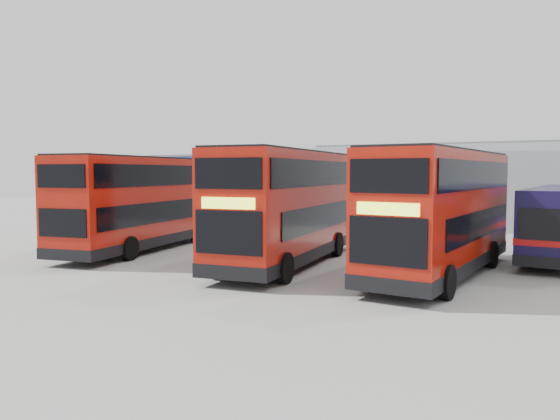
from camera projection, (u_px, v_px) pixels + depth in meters
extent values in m
plane|color=gray|center=(288.00, 256.00, 24.23)|extent=(120.00, 120.00, 0.00)
cube|color=navy|center=(235.00, 186.00, 46.43)|extent=(12.00, 8.00, 5.00)
cube|color=slate|center=(235.00, 156.00, 46.25)|extent=(12.30, 8.30, 0.15)
cube|color=#478ECB|center=(207.00, 181.00, 42.76)|extent=(3.96, 0.15, 1.40)
cube|color=#8E949B|center=(518.00, 190.00, 38.11)|extent=(30.00, 12.00, 5.00)
cube|color=slate|center=(516.00, 149.00, 35.44)|extent=(30.50, 6.33, 1.29)
cube|color=slate|center=(522.00, 151.00, 40.39)|extent=(30.50, 6.33, 1.29)
cube|color=#9B1308|center=(139.00, 201.00, 25.73)|extent=(4.08, 10.71, 4.03)
cube|color=black|center=(140.00, 239.00, 25.86)|extent=(4.13, 10.75, 0.45)
cube|color=black|center=(158.00, 212.00, 24.99)|extent=(1.43, 8.76, 0.95)
cube|color=black|center=(111.00, 211.00, 25.78)|extent=(1.43, 8.76, 0.95)
cube|color=black|center=(162.00, 175.00, 25.25)|extent=(1.58, 9.74, 0.95)
cube|color=black|center=(116.00, 175.00, 26.04)|extent=(1.58, 9.74, 0.95)
cube|color=black|center=(191.00, 206.00, 30.73)|extent=(2.22, 0.40, 1.34)
cube|color=black|center=(191.00, 175.00, 30.61)|extent=(2.22, 0.40, 0.95)
cube|color=#D3EC31|center=(191.00, 191.00, 30.68)|extent=(1.78, 0.32, 0.35)
cube|color=black|center=(62.00, 223.00, 20.81)|extent=(2.17, 0.39, 1.09)
cube|color=black|center=(61.00, 176.00, 20.68)|extent=(2.17, 0.39, 0.90)
cube|color=black|center=(138.00, 158.00, 25.59)|extent=(3.91, 10.54, 0.10)
cylinder|color=black|center=(197.00, 233.00, 28.92)|extent=(0.48, 1.07, 1.03)
cylinder|color=black|center=(158.00, 231.00, 29.67)|extent=(0.48, 1.07, 1.03)
cylinder|color=black|center=(129.00, 248.00, 22.99)|extent=(0.48, 1.07, 1.03)
cylinder|color=black|center=(82.00, 246.00, 23.74)|extent=(0.48, 1.07, 1.03)
cube|color=#9B1308|center=(289.00, 204.00, 21.97)|extent=(3.62, 10.97, 4.15)
cube|color=black|center=(289.00, 250.00, 22.10)|extent=(3.66, 11.01, 0.46)
cube|color=black|center=(264.00, 215.00, 22.86)|extent=(0.95, 9.09, 0.97)
cube|color=black|center=(323.00, 217.00, 21.90)|extent=(0.95, 9.09, 0.97)
cube|color=black|center=(260.00, 173.00, 22.36)|extent=(1.06, 10.11, 0.97)
cube|color=black|center=(320.00, 173.00, 21.40)|extent=(1.06, 10.11, 0.97)
cube|color=black|center=(228.00, 233.00, 17.00)|extent=(2.30, 0.28, 1.38)
cube|color=black|center=(228.00, 173.00, 16.87)|extent=(2.30, 0.28, 0.97)
cube|color=#D3EC31|center=(228.00, 203.00, 16.92)|extent=(1.84, 0.22, 0.36)
cube|color=black|center=(328.00, 210.00, 27.02)|extent=(2.25, 0.27, 1.13)
cube|color=black|center=(328.00, 173.00, 26.89)|extent=(2.25, 0.27, 0.92)
cube|color=black|center=(289.00, 152.00, 21.82)|extent=(3.45, 10.80, 0.10)
cylinder|color=black|center=(219.00, 264.00, 19.08)|extent=(0.43, 1.09, 1.07)
cylinder|color=black|center=(284.00, 268.00, 18.18)|extent=(0.43, 1.09, 1.07)
cylinder|color=black|center=(285.00, 242.00, 25.07)|extent=(0.43, 1.09, 1.07)
cylinder|color=black|center=(337.00, 244.00, 24.16)|extent=(0.43, 1.09, 1.07)
cube|color=#9B1308|center=(442.00, 210.00, 19.51)|extent=(3.43, 10.76, 4.08)
cube|color=black|center=(441.00, 260.00, 19.64)|extent=(3.47, 10.80, 0.45)
cube|color=black|center=(411.00, 220.00, 20.57)|extent=(0.83, 8.94, 0.96)
cube|color=black|center=(481.00, 224.00, 19.20)|extent=(0.83, 8.94, 0.96)
cube|color=black|center=(408.00, 175.00, 20.11)|extent=(0.92, 9.94, 0.96)
cube|color=black|center=(480.00, 175.00, 18.74)|extent=(0.92, 9.94, 0.96)
cube|color=black|center=(387.00, 242.00, 15.08)|extent=(2.26, 0.25, 1.36)
cube|color=black|center=(388.00, 176.00, 14.95)|extent=(2.26, 0.25, 0.96)
cube|color=#D3EC31|center=(387.00, 209.00, 15.01)|extent=(1.81, 0.20, 0.35)
cube|color=black|center=(476.00, 216.00, 24.03)|extent=(2.21, 0.24, 1.11)
cube|color=black|center=(477.00, 174.00, 23.90)|extent=(2.21, 0.24, 0.91)
cube|color=black|center=(443.00, 152.00, 19.37)|extent=(3.27, 10.59, 0.10)
cylinder|color=black|center=(369.00, 274.00, 17.19)|extent=(0.41, 1.07, 1.05)
cylinder|color=black|center=(446.00, 282.00, 15.90)|extent=(0.41, 1.07, 1.05)
cylinder|color=black|center=(430.00, 250.00, 22.54)|extent=(0.41, 1.07, 1.05)
cylinder|color=black|center=(492.00, 254.00, 21.25)|extent=(0.41, 1.07, 1.05)
cube|color=black|center=(533.00, 208.00, 24.17)|extent=(0.78, 9.39, 0.97)
cube|color=black|center=(553.00, 225.00, 18.97)|extent=(2.25, 0.23, 1.13)
cylinder|color=black|center=(545.00, 235.00, 27.88)|extent=(0.41, 1.09, 1.06)
cylinder|color=black|center=(524.00, 252.00, 21.81)|extent=(0.41, 1.09, 1.06)
cube|color=white|center=(165.00, 202.00, 44.95)|extent=(3.60, 5.38, 1.90)
cube|color=black|center=(137.00, 200.00, 43.24)|extent=(1.70, 0.67, 0.70)
cube|color=black|center=(141.00, 199.00, 44.61)|extent=(0.36, 0.86, 0.60)
cube|color=black|center=(153.00, 200.00, 43.10)|extent=(0.36, 0.86, 0.60)
cylinder|color=black|center=(140.00, 213.00, 44.58)|extent=(0.47, 0.76, 0.72)
cylinder|color=black|center=(152.00, 215.00, 43.16)|extent=(0.47, 0.76, 0.72)
cylinder|color=black|center=(176.00, 211.00, 46.86)|extent=(0.47, 0.76, 0.72)
cylinder|color=black|center=(189.00, 212.00, 45.45)|extent=(0.47, 0.76, 0.72)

